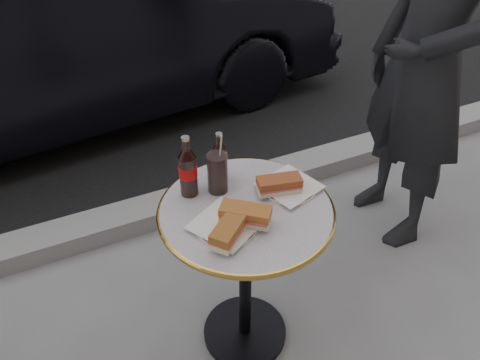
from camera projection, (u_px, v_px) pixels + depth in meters
name	position (u px, v px, depth m)	size (l,w,h in m)	color
ground	(245.00, 333.00, 2.07)	(80.00, 80.00, 0.00)	gray
asphalt_road	(65.00, 9.00, 5.65)	(40.00, 8.00, 0.00)	black
curb	(177.00, 205.00, 2.68)	(40.00, 0.20, 0.12)	gray
bistro_table	(245.00, 278.00, 1.84)	(0.62, 0.62, 0.73)	#BAB2C4
plate_left	(226.00, 225.00, 1.54)	(0.21, 0.21, 0.01)	silver
plate_right	(289.00, 187.00, 1.70)	(0.20, 0.20, 0.01)	white
sandwich_left_a	(230.00, 231.00, 1.47)	(0.16, 0.08, 0.06)	#9D5B28
sandwich_left_b	(245.00, 215.00, 1.53)	(0.17, 0.08, 0.06)	#AA622B
sandwich_right	(279.00, 185.00, 1.66)	(0.16, 0.07, 0.05)	#9C4827
cola_bottle_left	(188.00, 166.00, 1.61)	(0.07, 0.07, 0.24)	black
cola_bottle_right	(219.00, 157.00, 1.69)	(0.06, 0.06, 0.20)	black
cola_glass	(217.00, 173.00, 1.65)	(0.08, 0.08, 0.15)	black
parked_car	(72.00, 33.00, 3.25)	(3.86, 1.34, 1.27)	black
pedestrian	(427.00, 66.00, 2.10)	(0.68, 0.44, 1.86)	black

